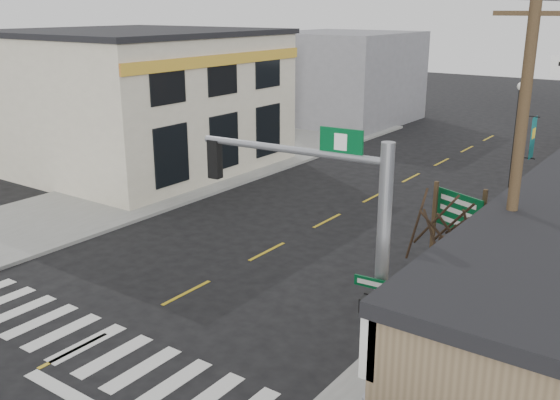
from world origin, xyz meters
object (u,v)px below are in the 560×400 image
Objects in this scene: bare_tree at (445,212)px; utility_pole_near at (513,199)px; guide_sign at (457,222)px; fire_hydrant at (482,352)px; traffic_signal_pole at (351,246)px; lamp_post at (516,150)px.

utility_pole_near reaches higher than bare_tree.
bare_tree is 0.56× the size of utility_pole_near.
bare_tree reaches higher than guide_sign.
fire_hydrant is at bearing 118.61° from utility_pole_near.
utility_pole_near reaches higher than guide_sign.
traffic_signal_pole is at bearing -125.37° from fire_hydrant.
utility_pole_near reaches higher than traffic_signal_pole.
bare_tree is (-1.00, -0.41, 3.30)m from fire_hydrant.
lamp_post is at bearing 86.02° from traffic_signal_pole.
lamp_post reaches higher than bare_tree.
traffic_signal_pole is 2.60m from bare_tree.
bare_tree is at bearing -51.69° from guide_sign.
guide_sign is 4.84m from bare_tree.
fire_hydrant is at bearing 50.16° from traffic_signal_pole.
bare_tree is at bearing 165.08° from utility_pole_near.
traffic_signal_pole is at bearing -65.28° from guide_sign.
guide_sign is at bearing 119.07° from fire_hydrant.
guide_sign is 4.10× the size of fire_hydrant.
lamp_post is 10.07m from utility_pole_near.
fire_hydrant is at bearing -71.81° from lamp_post.
utility_pole_near reaches higher than lamp_post.
guide_sign is 0.37× the size of utility_pole_near.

